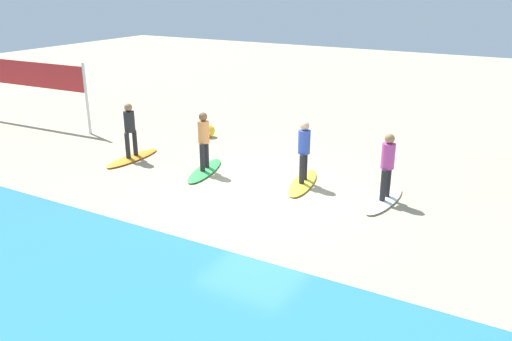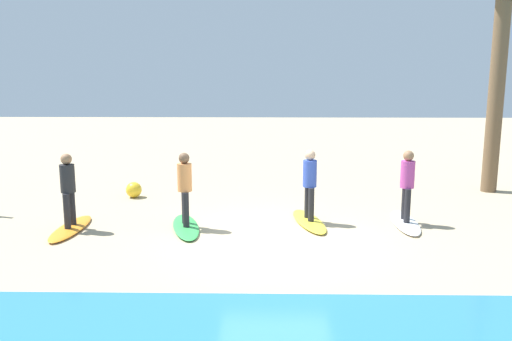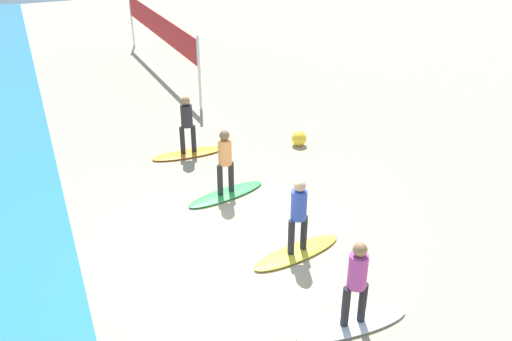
{
  "view_description": "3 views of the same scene",
  "coord_description": "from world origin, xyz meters",
  "px_view_note": "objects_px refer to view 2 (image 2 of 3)",
  "views": [
    {
      "loc": [
        -6.09,
        10.71,
        5.11
      ],
      "look_at": [
        -0.17,
        0.28,
        0.74
      ],
      "focal_mm": 36.67,
      "sensor_mm": 36.0,
      "label": 1
    },
    {
      "loc": [
        0.23,
        10.77,
        3.48
      ],
      "look_at": [
        0.45,
        -1.18,
        1.24
      ],
      "focal_mm": 37.06,
      "sensor_mm": 36.0,
      "label": 2
    },
    {
      "loc": [
        -8.88,
        3.21,
        6.72
      ],
      "look_at": [
        0.78,
        -0.91,
        1.24
      ],
      "focal_mm": 38.38,
      "sensor_mm": 36.0,
      "label": 3
    }
  ],
  "objects_px": {
    "surfer_green": "(185,184)",
    "beach_ball": "(134,190)",
    "surfboard_white": "(405,222)",
    "surfboard_orange": "(71,228)",
    "surfer_yellow": "(310,180)",
    "surfer_orange": "(68,185)",
    "surfer_white": "(407,181)",
    "surfboard_yellow": "(309,221)",
    "surfboard_green": "(186,227)"
  },
  "relations": [
    {
      "from": "surfboard_white",
      "to": "surfer_green",
      "type": "bearing_deg",
      "value": -81.73
    },
    {
      "from": "surfer_yellow",
      "to": "surfboard_orange",
      "type": "height_order",
      "value": "surfer_yellow"
    },
    {
      "from": "surfer_white",
      "to": "beach_ball",
      "type": "distance_m",
      "value": 7.43
    },
    {
      "from": "beach_ball",
      "to": "surfer_white",
      "type": "bearing_deg",
      "value": 160.0
    },
    {
      "from": "surfboard_green",
      "to": "surfboard_yellow",
      "type": "bearing_deg",
      "value": 87.02
    },
    {
      "from": "surfboard_yellow",
      "to": "surfboard_orange",
      "type": "bearing_deg",
      "value": -93.7
    },
    {
      "from": "surfboard_orange",
      "to": "surfer_white",
      "type": "bearing_deg",
      "value": 95.4
    },
    {
      "from": "surfboard_white",
      "to": "surfboard_yellow",
      "type": "bearing_deg",
      "value": -88.42
    },
    {
      "from": "surfer_white",
      "to": "surfer_yellow",
      "type": "xyz_separation_m",
      "value": [
        2.22,
        -0.07,
        0.0
      ]
    },
    {
      "from": "surfboard_orange",
      "to": "beach_ball",
      "type": "distance_m",
      "value": 3.2
    },
    {
      "from": "surfboard_green",
      "to": "beach_ball",
      "type": "relative_size",
      "value": 4.79
    },
    {
      "from": "surfer_yellow",
      "to": "beach_ball",
      "type": "xyz_separation_m",
      "value": [
        4.72,
        -2.46,
        -0.82
      ]
    },
    {
      "from": "surfer_yellow",
      "to": "surfboard_yellow",
      "type": "bearing_deg",
      "value": 180.0
    },
    {
      "from": "surfboard_orange",
      "to": "beach_ball",
      "type": "bearing_deg",
      "value": 169.19
    },
    {
      "from": "surfboard_white",
      "to": "surfboard_green",
      "type": "distance_m",
      "value": 5.05
    },
    {
      "from": "surfer_green",
      "to": "surfer_orange",
      "type": "distance_m",
      "value": 2.56
    },
    {
      "from": "surfer_white",
      "to": "surfboard_yellow",
      "type": "height_order",
      "value": "surfer_white"
    },
    {
      "from": "surfer_orange",
      "to": "surfboard_white",
      "type": "bearing_deg",
      "value": -175.41
    },
    {
      "from": "surfer_yellow",
      "to": "surfer_green",
      "type": "relative_size",
      "value": 1.0
    },
    {
      "from": "surfboard_white",
      "to": "surfboard_orange",
      "type": "bearing_deg",
      "value": -82.13
    },
    {
      "from": "surfboard_green",
      "to": "surfboard_orange",
      "type": "height_order",
      "value": "same"
    },
    {
      "from": "surfer_green",
      "to": "beach_ball",
      "type": "relative_size",
      "value": 3.74
    },
    {
      "from": "surfboard_green",
      "to": "surfer_green",
      "type": "height_order",
      "value": "surfer_green"
    },
    {
      "from": "surfer_orange",
      "to": "surfer_yellow",
      "type": "bearing_deg",
      "value": -172.83
    },
    {
      "from": "surfer_white",
      "to": "beach_ball",
      "type": "bearing_deg",
      "value": -20.0
    },
    {
      "from": "surfer_white",
      "to": "surfer_orange",
      "type": "bearing_deg",
      "value": 4.59
    },
    {
      "from": "surfer_white",
      "to": "surfboard_green",
      "type": "relative_size",
      "value": 0.78
    },
    {
      "from": "surfboard_white",
      "to": "surfer_yellow",
      "type": "xyz_separation_m",
      "value": [
        2.22,
        -0.07,
        0.99
      ]
    },
    {
      "from": "surfboard_white",
      "to": "surfboard_orange",
      "type": "xyz_separation_m",
      "value": [
        7.58,
        0.61,
        0.0
      ]
    },
    {
      "from": "surfboard_white",
      "to": "surfer_green",
      "type": "distance_m",
      "value": 5.15
    },
    {
      "from": "surfboard_white",
      "to": "surfer_yellow",
      "type": "distance_m",
      "value": 2.43
    },
    {
      "from": "surfer_yellow",
      "to": "surfer_green",
      "type": "bearing_deg",
      "value": 10.19
    },
    {
      "from": "surfer_yellow",
      "to": "surfboard_orange",
      "type": "xyz_separation_m",
      "value": [
        5.36,
        0.67,
        -0.99
      ]
    },
    {
      "from": "surfboard_yellow",
      "to": "surfer_yellow",
      "type": "xyz_separation_m",
      "value": [
        0.0,
        0.0,
        0.99
      ]
    },
    {
      "from": "surfboard_white",
      "to": "surfer_white",
      "type": "bearing_deg",
      "value": 3.28
    },
    {
      "from": "surfboard_yellow",
      "to": "beach_ball",
      "type": "bearing_deg",
      "value": -128.39
    },
    {
      "from": "surfer_white",
      "to": "surfer_orange",
      "type": "relative_size",
      "value": 1.0
    },
    {
      "from": "surfer_green",
      "to": "surfboard_orange",
      "type": "relative_size",
      "value": 0.78
    },
    {
      "from": "surfboard_yellow",
      "to": "surfer_green",
      "type": "bearing_deg",
      "value": -90.67
    },
    {
      "from": "surfboard_yellow",
      "to": "surfer_orange",
      "type": "bearing_deg",
      "value": -93.7
    },
    {
      "from": "surfer_yellow",
      "to": "surfer_orange",
      "type": "bearing_deg",
      "value": 7.17
    },
    {
      "from": "surfboard_white",
      "to": "surfboard_green",
      "type": "bearing_deg",
      "value": -81.73
    },
    {
      "from": "surfer_orange",
      "to": "beach_ball",
      "type": "bearing_deg",
      "value": -101.62
    },
    {
      "from": "surfer_green",
      "to": "beach_ball",
      "type": "xyz_separation_m",
      "value": [
        1.91,
        -2.96,
        -0.82
      ]
    },
    {
      "from": "surfboard_yellow",
      "to": "surfer_orange",
      "type": "distance_m",
      "value": 5.49
    },
    {
      "from": "surfer_white",
      "to": "surfer_orange",
      "type": "xyz_separation_m",
      "value": [
        7.58,
        0.61,
        0.0
      ]
    },
    {
      "from": "surfboard_green",
      "to": "surfer_orange",
      "type": "xyz_separation_m",
      "value": [
        2.55,
        0.17,
        0.99
      ]
    },
    {
      "from": "surfer_yellow",
      "to": "beach_ball",
      "type": "relative_size",
      "value": 3.74
    },
    {
      "from": "surfboard_yellow",
      "to": "surfer_yellow",
      "type": "distance_m",
      "value": 0.99
    },
    {
      "from": "surfboard_white",
      "to": "surfer_orange",
      "type": "distance_m",
      "value": 7.67
    }
  ]
}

